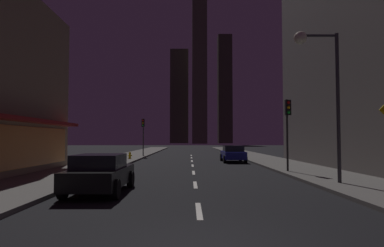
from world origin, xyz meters
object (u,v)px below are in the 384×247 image
object	(u,v)px
car_parked_far	(233,154)
fire_hydrant_far_left	(130,155)
street_lamp_right	(319,69)
car_parked_near	(100,173)
traffic_light_near_right	(288,119)
traffic_light_far_left	(143,129)

from	to	relation	value
car_parked_far	fire_hydrant_far_left	xyz separation A→B (m)	(-9.50, 2.43, -0.29)
fire_hydrant_far_left	street_lamp_right	world-z (taller)	street_lamp_right
car_parked_near	street_lamp_right	xyz separation A→B (m)	(8.98, 1.73, 4.33)
traffic_light_near_right	street_lamp_right	xyz separation A→B (m)	(-0.12, -4.96, 1.87)
car_parked_near	traffic_light_far_left	bearing A→B (deg)	94.34
traffic_light_near_right	traffic_light_far_left	world-z (taller)	same
traffic_light_far_left	car_parked_near	bearing A→B (deg)	-85.66
fire_hydrant_far_left	street_lamp_right	xyz separation A→B (m)	(11.28, -17.22, 4.61)
car_parked_near	fire_hydrant_far_left	distance (m)	19.09
car_parked_far	traffic_light_near_right	bearing A→B (deg)	-79.06
street_lamp_right	car_parked_near	bearing A→B (deg)	-169.11
traffic_light_far_left	traffic_light_near_right	bearing A→B (deg)	-59.07
car_parked_near	fire_hydrant_far_left	size ratio (longest dim) A/B	6.48
car_parked_far	fire_hydrant_far_left	bearing A→B (deg)	165.67
traffic_light_near_right	traffic_light_far_left	bearing A→B (deg)	120.93
car_parked_near	traffic_light_near_right	distance (m)	11.56
car_parked_near	car_parked_far	xyz separation A→B (m)	(7.20, 16.52, 0.00)
fire_hydrant_far_left	car_parked_far	bearing A→B (deg)	-14.33
car_parked_far	street_lamp_right	distance (m)	15.52
fire_hydrant_far_left	traffic_light_far_left	bearing A→B (deg)	86.25
car_parked_far	street_lamp_right	bearing A→B (deg)	-83.14
fire_hydrant_far_left	traffic_light_near_right	distance (m)	16.96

